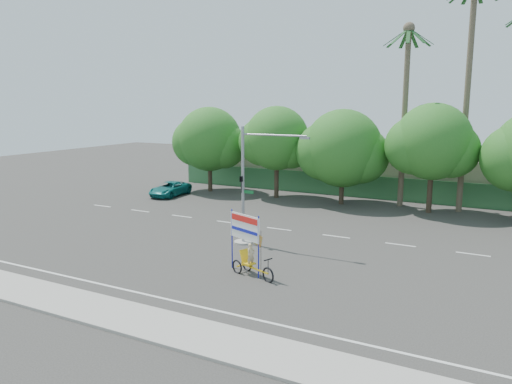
% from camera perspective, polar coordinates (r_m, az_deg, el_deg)
% --- Properties ---
extents(ground, '(120.00, 120.00, 0.00)m').
position_cam_1_polar(ground, '(25.81, -0.99, -8.71)').
color(ground, '#33302D').
rests_on(ground, ground).
extents(sidewalk_near, '(50.00, 2.40, 0.12)m').
position_cam_1_polar(sidewalk_near, '(20.03, -11.77, -14.54)').
color(sidewalk_near, gray).
rests_on(sidewalk_near, ground).
extents(fence, '(38.00, 0.08, 2.00)m').
position_cam_1_polar(fence, '(45.07, 12.35, 0.58)').
color(fence, '#336B3D').
rests_on(fence, ground).
extents(building_left, '(12.00, 8.00, 4.00)m').
position_cam_1_polar(building_left, '(52.53, 3.18, 3.26)').
color(building_left, '#B9A993').
rests_on(building_left, ground).
extents(building_right, '(14.00, 8.00, 3.60)m').
position_cam_1_polar(building_right, '(47.96, 23.10, 1.53)').
color(building_right, '#B9A993').
rests_on(building_right, ground).
extents(tree_far_left, '(7.14, 6.00, 7.96)m').
position_cam_1_polar(tree_far_left, '(47.24, -5.39, 5.81)').
color(tree_far_left, '#473828').
rests_on(tree_far_left, ground).
extents(tree_left, '(6.66, 5.60, 8.07)m').
position_cam_1_polar(tree_left, '(43.77, 2.33, 5.89)').
color(tree_left, '#473828').
rests_on(tree_left, ground).
extents(tree_center, '(7.62, 6.40, 7.85)m').
position_cam_1_polar(tree_center, '(41.60, 9.82, 4.70)').
color(tree_center, '#473828').
rests_on(tree_center, ground).
extents(tree_right, '(6.90, 5.80, 8.36)m').
position_cam_1_polar(tree_right, '(39.92, 19.48, 5.15)').
color(tree_right, '#473828').
rests_on(tree_right, ground).
extents(palm_tall, '(3.73, 3.79, 17.45)m').
position_cam_1_polar(palm_tall, '(41.08, 23.13, 12.35)').
color(palm_tall, '#70604C').
rests_on(palm_tall, ground).
extents(palm_short, '(3.73, 3.79, 14.45)m').
position_cam_1_polar(palm_short, '(41.70, 16.71, 10.48)').
color(palm_short, '#70604C').
rests_on(palm_short, ground).
extents(traffic_signal, '(4.72, 1.10, 7.00)m').
position_cam_1_polar(traffic_signal, '(29.47, -1.00, -0.44)').
color(traffic_signal, gray).
rests_on(traffic_signal, ground).
extents(trike_billboard, '(3.00, 1.42, 3.13)m').
position_cam_1_polar(trike_billboard, '(24.56, -0.82, -6.62)').
color(trike_billboard, black).
rests_on(trike_billboard, ground).
extents(pickup_truck, '(2.39, 4.71, 1.28)m').
position_cam_1_polar(pickup_truck, '(45.78, -9.79, 0.36)').
color(pickup_truck, '#0F6B68').
rests_on(pickup_truck, ground).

